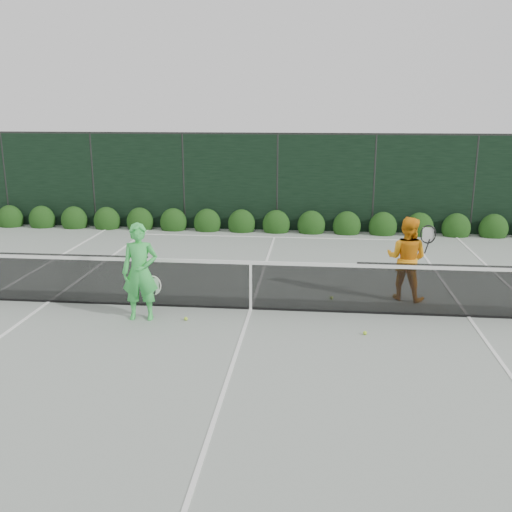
# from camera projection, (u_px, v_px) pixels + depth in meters

# --- Properties ---
(ground) EXTENTS (80.00, 80.00, 0.00)m
(ground) POSITION_uv_depth(u_px,v_px,m) (251.00, 309.00, 11.09)
(ground) COLOR gray
(ground) RESTS_ON ground
(tennis_net) EXTENTS (12.90, 0.10, 1.07)m
(tennis_net) POSITION_uv_depth(u_px,v_px,m) (249.00, 283.00, 10.96)
(tennis_net) COLOR black
(tennis_net) RESTS_ON ground
(player_woman) EXTENTS (0.70, 0.50, 1.80)m
(player_woman) POSITION_uv_depth(u_px,v_px,m) (140.00, 272.00, 10.40)
(player_woman) COLOR green
(player_woman) RESTS_ON ground
(player_man) EXTENTS (1.02, 0.93, 1.71)m
(player_man) POSITION_uv_depth(u_px,v_px,m) (406.00, 258.00, 11.51)
(player_man) COLOR orange
(player_man) RESTS_ON ground
(court_lines) EXTENTS (11.03, 23.83, 0.01)m
(court_lines) POSITION_uv_depth(u_px,v_px,m) (251.00, 309.00, 11.09)
(court_lines) COLOR white
(court_lines) RESTS_ON ground
(windscreen_fence) EXTENTS (32.00, 21.07, 3.06)m
(windscreen_fence) POSITION_uv_depth(u_px,v_px,m) (229.00, 274.00, 8.10)
(windscreen_fence) COLOR black
(windscreen_fence) RESTS_ON ground
(hedge_row) EXTENTS (31.66, 0.65, 0.94)m
(hedge_row) POSITION_uv_depth(u_px,v_px,m) (276.00, 225.00, 17.91)
(hedge_row) COLOR #15360E
(hedge_row) RESTS_ON ground
(tennis_balls) EXTENTS (3.30, 1.90, 0.07)m
(tennis_balls) POSITION_uv_depth(u_px,v_px,m) (294.00, 315.00, 10.68)
(tennis_balls) COLOR #B0E031
(tennis_balls) RESTS_ON ground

